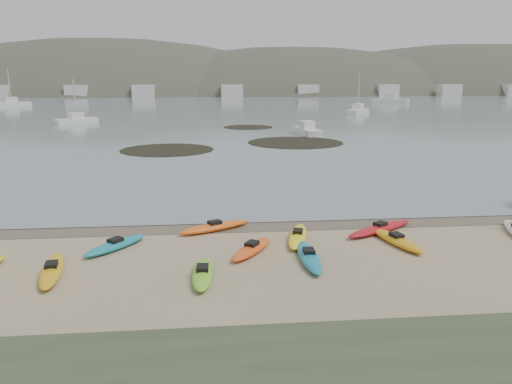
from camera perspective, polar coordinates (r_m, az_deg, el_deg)
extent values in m
plane|color=tan|center=(23.43, 0.00, -3.58)|extent=(600.00, 600.00, 0.00)
plane|color=brown|center=(23.14, 0.07, -3.78)|extent=(60.00, 60.00, 0.00)
plane|color=slate|center=(322.41, -5.31, 11.84)|extent=(1200.00, 1200.00, 0.00)
ellipsoid|color=gold|center=(18.83, -22.30, -8.28)|extent=(1.23, 3.50, 0.34)
ellipsoid|color=#F35115|center=(19.53, -0.47, -6.51)|extent=(2.17, 2.88, 0.34)
ellipsoid|color=red|center=(22.73, 13.99, -4.06)|extent=(3.84, 2.77, 0.34)
ellipsoid|color=teal|center=(20.70, -15.75, -5.86)|extent=(2.48, 2.90, 0.34)
ellipsoid|color=orange|center=(22.34, -4.73, -4.00)|extent=(3.43, 2.26, 0.34)
ellipsoid|color=teal|center=(18.84, 6.04, -7.32)|extent=(0.77, 3.63, 0.34)
ellipsoid|color=#72CA28|center=(17.26, -6.11, -9.28)|extent=(0.81, 2.96, 0.34)
ellipsoid|color=orange|center=(21.32, 15.73, -5.31)|extent=(1.52, 3.47, 0.34)
ellipsoid|color=yellow|center=(21.09, 4.79, -5.05)|extent=(1.57, 3.49, 0.34)
cylinder|color=black|center=(47.28, -10.12, 4.75)|extent=(8.71, 8.71, 0.04)
cylinder|color=black|center=(51.92, 4.52, 5.65)|extent=(9.90, 9.90, 0.04)
cylinder|color=black|center=(67.56, -0.90, 7.41)|extent=(6.64, 6.64, 0.04)
cube|color=silver|center=(77.57, -19.84, 7.68)|extent=(5.79, 5.36, 0.86)
cube|color=silver|center=(59.16, 5.82, 6.92)|extent=(2.53, 6.34, 0.86)
cube|color=silver|center=(94.09, 11.56, 9.04)|extent=(5.77, 6.85, 0.99)
cube|color=silver|center=(126.66, -26.19, 8.99)|extent=(8.02, 6.67, 1.15)
cube|color=silver|center=(133.96, 15.11, 10.04)|extent=(8.83, 7.08, 1.25)
ellipsoid|color=#384235|center=(222.89, -16.73, 6.17)|extent=(220.00, 120.00, 80.00)
ellipsoid|color=#384235|center=(216.69, 4.36, 7.22)|extent=(200.00, 110.00, 68.00)
ellipsoid|color=#384235|center=(254.81, 23.26, 6.67)|extent=(230.00, 130.00, 76.00)
cube|color=beige|center=(179.15, -26.91, 10.20)|extent=(7.00, 5.00, 4.00)
cube|color=beige|center=(172.07, -19.32, 10.80)|extent=(7.00, 5.00, 4.00)
cube|color=beige|center=(168.15, -11.20, 11.24)|extent=(7.00, 5.00, 4.00)
cube|color=beige|center=(167.60, -2.84, 11.46)|extent=(7.00, 5.00, 4.00)
cube|color=beige|center=(170.47, 5.40, 11.45)|extent=(7.00, 5.00, 4.00)
cube|color=beige|center=(176.58, 13.22, 11.22)|extent=(7.00, 5.00, 4.00)
cube|color=beige|center=(185.62, 20.39, 10.84)|extent=(7.00, 5.00, 4.00)
cube|color=beige|center=(197.18, 26.78, 10.35)|extent=(7.00, 5.00, 4.00)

